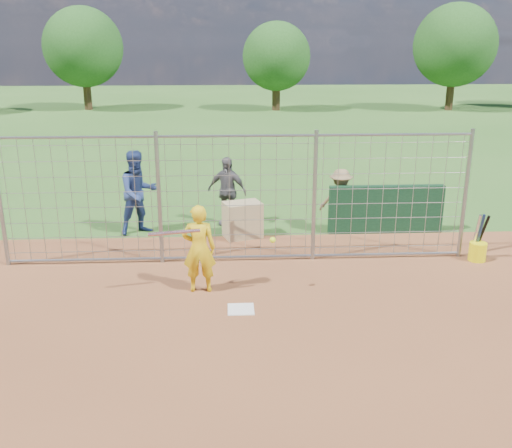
{
  "coord_description": "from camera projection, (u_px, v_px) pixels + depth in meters",
  "views": [
    {
      "loc": [
        -0.19,
        -8.64,
        4.18
      ],
      "look_at": [
        0.3,
        0.8,
        1.15
      ],
      "focal_mm": 40.0,
      "sensor_mm": 36.0,
      "label": 1
    }
  ],
  "objects": [
    {
      "name": "bystander_a",
      "position": [
        139.0,
        193.0,
        12.77
      ],
      "size": [
        1.16,
        1.08,
        1.9
      ],
      "primitive_type": "imported",
      "rotation": [
        0.0,
        0.0,
        0.52
      ],
      "color": "navy",
      "rests_on": "ground"
    },
    {
      "name": "equipment_in_play",
      "position": [
        199.0,
        234.0,
        9.44
      ],
      "size": [
        2.12,
        0.31,
        0.29
      ],
      "color": "silver",
      "rests_on": "ground"
    },
    {
      "name": "batter",
      "position": [
        199.0,
        249.0,
        9.79
      ],
      "size": [
        0.57,
        0.38,
        1.57
      ],
      "primitive_type": "imported",
      "rotation": [
        0.0,
        0.0,
        3.14
      ],
      "color": "gold",
      "rests_on": "ground"
    },
    {
      "name": "ground",
      "position": [
        241.0,
        304.0,
        9.5
      ],
      "size": [
        100.0,
        100.0,
        0.0
      ],
      "primitive_type": "plane",
      "color": "#2D591E",
      "rests_on": "ground"
    },
    {
      "name": "equipment_bin",
      "position": [
        243.0,
        220.0,
        12.66
      ],
      "size": [
        0.93,
        0.77,
        0.8
      ],
      "primitive_type": "cube",
      "rotation": [
        0.0,
        0.0,
        0.31
      ],
      "color": "tan",
      "rests_on": "ground"
    },
    {
      "name": "bystander_b",
      "position": [
        227.0,
        191.0,
        13.42
      ],
      "size": [
        1.04,
        0.74,
        1.64
      ],
      "primitive_type": "imported",
      "rotation": [
        0.0,
        0.0,
        -0.39
      ],
      "color": "#545357",
      "rests_on": "ground"
    },
    {
      "name": "backstop_fence",
      "position": [
        237.0,
        200.0,
        11.02
      ],
      "size": [
        9.08,
        0.08,
        2.6
      ],
      "color": "gray",
      "rests_on": "ground"
    },
    {
      "name": "home_plate",
      "position": [
        241.0,
        309.0,
        9.31
      ],
      "size": [
        0.43,
        0.43,
        0.02
      ],
      "primitive_type": "cube",
      "color": "silver",
      "rests_on": "ground"
    },
    {
      "name": "bucket_with_bats",
      "position": [
        478.0,
        249.0,
        11.33
      ],
      "size": [
        0.34,
        0.38,
        0.97
      ],
      "color": "yellow",
      "rests_on": "ground"
    },
    {
      "name": "infield_dirt",
      "position": [
        247.0,
        417.0,
        6.64
      ],
      "size": [
        18.0,
        18.0,
        0.0
      ],
      "primitive_type": "plane",
      "color": "brown",
      "rests_on": "ground"
    },
    {
      "name": "tree_line",
      "position": [
        278.0,
        49.0,
        35.27
      ],
      "size": [
        44.66,
        6.72,
        6.48
      ],
      "color": "#3F2B19",
      "rests_on": "ground"
    },
    {
      "name": "dugout_wall",
      "position": [
        386.0,
        209.0,
        12.92
      ],
      "size": [
        2.6,
        0.2,
        1.1
      ],
      "primitive_type": "cube",
      "color": "#11381E",
      "rests_on": "ground"
    },
    {
      "name": "bystander_c",
      "position": [
        340.0,
        200.0,
        13.08
      ],
      "size": [
        0.97,
        0.6,
        1.43
      ],
      "primitive_type": "imported",
      "rotation": [
        0.0,
        0.0,
        3.06
      ],
      "color": "olive",
      "rests_on": "ground"
    }
  ]
}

